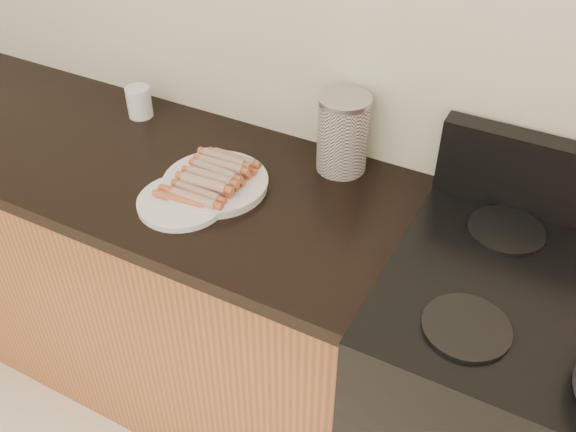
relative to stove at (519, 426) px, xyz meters
The scene contains 12 objects.
wall_back 1.19m from the stove, 157.38° to the left, with size 4.00×0.04×2.60m, color silver.
cabinet_base 1.48m from the stove, behind, with size 2.20×0.59×0.86m, color #9A532B.
counter_slab 1.54m from the stove, behind, with size 2.20×0.62×0.04m, color black.
stove is the anchor object (origin of this frame).
burner_near_left 0.52m from the stove, 135.00° to the right, with size 0.18×0.18×0.01m, color black.
burner_far_left 0.52m from the stove, 135.00° to the left, with size 0.18×0.18×0.01m, color black.
main_plate 0.99m from the stove, behind, with size 0.27×0.27×0.02m, color white.
side_plate 1.03m from the stove, behind, with size 0.23×0.23×0.02m, color white.
hotdog_pile 1.01m from the stove, behind, with size 0.12×0.23×0.05m.
plain_sausages 1.04m from the stove, behind, with size 0.13×0.06×0.02m.
canister 0.87m from the stove, 158.91° to the left, with size 0.14×0.14×0.21m.
mug 1.39m from the stove, behind, with size 0.07×0.07×0.09m, color white.
Camera 1 is at (0.69, 0.58, 1.90)m, focal length 40.00 mm.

